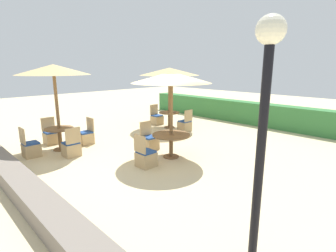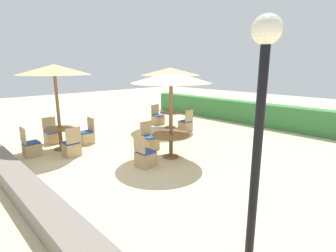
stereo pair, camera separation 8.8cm
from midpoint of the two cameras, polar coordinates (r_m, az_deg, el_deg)
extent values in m
plane|color=beige|center=(7.98, -3.43, -6.99)|extent=(40.00, 40.00, 0.00)
cube|color=#387A3D|center=(12.94, 18.95, 2.47)|extent=(13.00, 0.70, 1.03)
cube|color=slate|center=(6.37, -28.84, -12.15)|extent=(10.00, 0.56, 0.39)
cylinder|color=black|center=(3.65, 18.70, -7.37)|extent=(0.12, 0.12, 3.00)
sphere|color=silver|center=(3.46, 20.78, 19.03)|extent=(0.36, 0.36, 0.36)
cylinder|color=brown|center=(9.16, -23.22, 3.28)|extent=(0.10, 0.10, 2.69)
cone|color=tan|center=(9.05, -23.94, 11.18)|extent=(2.24, 2.24, 0.32)
cylinder|color=brown|center=(9.45, -22.50, -4.68)|extent=(0.48, 0.48, 0.03)
cylinder|color=brown|center=(9.36, -22.67, -2.74)|extent=(0.12, 0.12, 0.70)
cylinder|color=brown|center=(9.27, -22.87, -0.55)|extent=(0.91, 0.91, 0.04)
cube|color=tan|center=(10.23, -24.24, -2.45)|extent=(0.46, 0.46, 0.40)
cube|color=navy|center=(10.18, -24.36, -1.23)|extent=(0.42, 0.42, 0.05)
cube|color=tan|center=(10.32, -24.90, 0.41)|extent=(0.04, 0.46, 0.48)
cube|color=tan|center=(9.09, -27.81, -4.68)|extent=(0.46, 0.46, 0.40)
cube|color=navy|center=(9.03, -27.96, -3.31)|extent=(0.42, 0.42, 0.05)
cube|color=tan|center=(8.91, -29.43, -1.91)|extent=(0.46, 0.04, 0.48)
cube|color=tan|center=(9.77, -17.73, -2.60)|extent=(0.46, 0.46, 0.40)
cube|color=navy|center=(9.71, -17.82, -1.32)|extent=(0.42, 0.42, 0.05)
cube|color=tan|center=(9.75, -16.83, 0.39)|extent=(0.46, 0.04, 0.48)
cube|color=tan|center=(8.63, -20.58, -4.87)|extent=(0.46, 0.46, 0.40)
cube|color=navy|center=(8.57, -20.70, -3.43)|extent=(0.42, 0.42, 0.05)
cube|color=tan|center=(8.31, -20.26, -1.99)|extent=(0.04, 0.46, 0.48)
cylinder|color=brown|center=(7.74, 0.38, 1.94)|extent=(0.10, 0.10, 2.48)
cone|color=tan|center=(7.60, 0.39, 10.56)|extent=(2.32, 2.32, 0.32)
cylinder|color=brown|center=(8.06, 0.36, -6.64)|extent=(0.48, 0.48, 0.03)
cylinder|color=brown|center=(7.96, 0.37, -4.44)|extent=(0.12, 0.12, 0.68)
cylinder|color=brown|center=(7.86, 0.37, -1.94)|extent=(1.14, 1.14, 0.04)
cube|color=tan|center=(7.31, -5.12, -7.26)|extent=(0.46, 0.46, 0.40)
cube|color=navy|center=(7.24, -5.16, -5.59)|extent=(0.42, 0.42, 0.05)
cube|color=tan|center=(7.03, -6.53, -3.91)|extent=(0.46, 0.04, 0.48)
cube|color=tan|center=(8.72, -4.25, -3.86)|extent=(0.46, 0.46, 0.40)
cube|color=navy|center=(8.66, -4.27, -2.44)|extent=(0.42, 0.42, 0.05)
cube|color=tan|center=(8.75, -5.19, -0.50)|extent=(0.04, 0.46, 0.48)
cylinder|color=brown|center=(11.57, 0.06, 5.84)|extent=(0.10, 0.10, 2.56)
cone|color=tan|center=(11.48, 0.06, 11.79)|extent=(2.57, 2.57, 0.32)
cylinder|color=brown|center=(11.80, 0.06, -0.26)|extent=(0.48, 0.48, 0.03)
cylinder|color=brown|center=(11.73, 0.06, 1.25)|extent=(0.12, 0.12, 0.66)
cylinder|color=brown|center=(11.66, 0.06, 2.94)|extent=(0.91, 0.91, 0.04)
cube|color=tan|center=(12.42, -2.61, 1.27)|extent=(0.46, 0.46, 0.40)
cube|color=navy|center=(12.37, -2.62, 2.29)|extent=(0.42, 0.42, 0.05)
cube|color=tan|center=(12.48, -3.28, 3.62)|extent=(0.04, 0.46, 0.48)
cube|color=tan|center=(11.16, 3.40, -0.08)|extent=(0.46, 0.46, 0.40)
cube|color=navy|center=(11.11, 3.42, 1.05)|extent=(0.42, 0.42, 0.05)
cube|color=tan|center=(10.92, 4.25, 2.24)|extent=(0.04, 0.46, 0.48)
camera|label=1|loc=(0.04, -90.31, -0.07)|focal=28.00mm
camera|label=2|loc=(0.04, 89.69, 0.07)|focal=28.00mm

